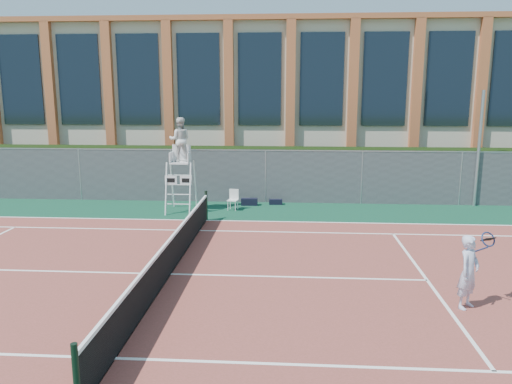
# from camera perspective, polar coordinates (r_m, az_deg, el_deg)

# --- Properties ---
(ground) EXTENTS (120.00, 120.00, 0.00)m
(ground) POSITION_cam_1_polar(r_m,az_deg,el_deg) (13.02, -9.76, -9.36)
(ground) COLOR #233814
(apron) EXTENTS (36.00, 20.00, 0.01)m
(apron) POSITION_cam_1_polar(r_m,az_deg,el_deg) (13.93, -8.80, -7.92)
(apron) COLOR #0D3A2C
(apron) RESTS_ON ground
(tennis_court) EXTENTS (23.77, 10.97, 0.02)m
(tennis_court) POSITION_cam_1_polar(r_m,az_deg,el_deg) (13.01, -9.76, -9.28)
(tennis_court) COLOR brown
(tennis_court) RESTS_ON apron
(tennis_net) EXTENTS (0.10, 11.30, 1.10)m
(tennis_net) POSITION_cam_1_polar(r_m,az_deg,el_deg) (12.84, -9.84, -7.12)
(tennis_net) COLOR black
(tennis_net) RESTS_ON ground
(fence) EXTENTS (40.00, 0.06, 2.20)m
(fence) POSITION_cam_1_polar(r_m,az_deg,el_deg) (21.13, -4.33, 1.80)
(fence) COLOR #595E60
(fence) RESTS_ON ground
(hedge) EXTENTS (40.00, 1.40, 2.20)m
(hedge) POSITION_cam_1_polar(r_m,az_deg,el_deg) (22.31, -3.89, 2.30)
(hedge) COLOR black
(hedge) RESTS_ON ground
(building) EXTENTS (45.00, 10.60, 8.22)m
(building) POSITION_cam_1_polar(r_m,az_deg,el_deg) (29.94, -1.92, 10.43)
(building) COLOR beige
(building) RESTS_ON ground
(steel_pole) EXTENTS (0.12, 0.12, 4.67)m
(steel_pole) POSITION_cam_1_polar(r_m,az_deg,el_deg) (22.02, 24.11, 4.48)
(steel_pole) COLOR #9EA0A5
(steel_pole) RESTS_ON ground
(umpire_chair) EXTENTS (1.03, 1.59, 3.69)m
(umpire_chair) POSITION_cam_1_polar(r_m,az_deg,el_deg) (19.43, -8.68, 5.63)
(umpire_chair) COLOR white
(umpire_chair) RESTS_ON ground
(plastic_chair) EXTENTS (0.44, 0.45, 0.81)m
(plastic_chair) POSITION_cam_1_polar(r_m,az_deg,el_deg) (19.72, -2.60, -0.68)
(plastic_chair) COLOR silver
(plastic_chair) RESTS_ON apron
(sports_bag_near) EXTENTS (0.68, 0.29, 0.29)m
(sports_bag_near) POSITION_cam_1_polar(r_m,az_deg,el_deg) (20.55, -0.77, -1.13)
(sports_bag_near) COLOR black
(sports_bag_near) RESTS_ON apron
(sports_bag_far) EXTENTS (0.56, 0.27, 0.22)m
(sports_bag_far) POSITION_cam_1_polar(r_m,az_deg,el_deg) (20.72, 2.26, -1.13)
(sports_bag_far) COLOR black
(sports_bag_far) RESTS_ON apron
(tennis_player) EXTENTS (0.95, 0.77, 1.62)m
(tennis_player) POSITION_cam_1_polar(r_m,az_deg,el_deg) (11.58, 23.15, -8.38)
(tennis_player) COLOR silver
(tennis_player) RESTS_ON tennis_court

